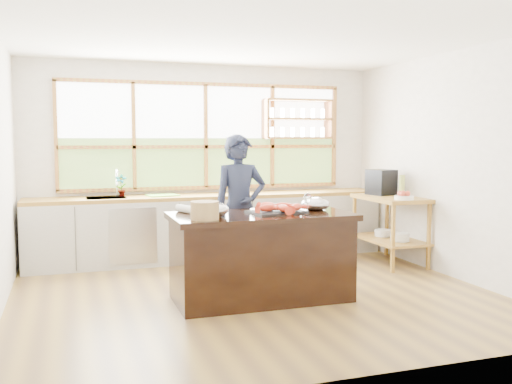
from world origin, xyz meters
name	(u,v)px	position (x,y,z in m)	size (l,w,h in m)	color
ground_plane	(255,294)	(0.00, 0.00, 0.00)	(5.00, 5.00, 0.00)	olive
room_shell	(243,131)	(0.02, 0.51, 1.75)	(5.02, 4.52, 2.71)	white
back_counter	(210,226)	(-0.02, 1.94, 0.45)	(4.90, 0.63, 0.90)	beige
right_shelf_unit	(390,219)	(2.19, 0.89, 0.60)	(0.62, 1.10, 0.90)	#AA792C
island	(261,256)	(0.00, -0.20, 0.45)	(1.85, 0.90, 0.90)	black
cook	(240,209)	(0.01, 0.61, 0.86)	(0.62, 0.41, 1.71)	#1B2136
potted_plant	(121,185)	(-1.20, 2.00, 1.05)	(0.16, 0.11, 0.30)	slate
cutting_board	(163,195)	(-0.67, 1.94, 0.91)	(0.40, 0.30, 0.01)	#6DC636
espresso_machine	(381,182)	(2.19, 1.14, 1.07)	(0.30, 0.32, 0.34)	black
wine_bottle	(402,186)	(2.24, 0.71, 1.05)	(0.07, 0.07, 0.30)	#98AB4A
fruit_bowl	(404,196)	(2.14, 0.50, 0.94)	(0.24, 0.24, 0.11)	white
slate_board	(277,212)	(0.17, -0.19, 0.91)	(0.55, 0.40, 0.02)	black
lobster_pile	(280,207)	(0.19, -0.22, 0.96)	(0.52, 0.48, 0.08)	red
mixing_bowl_left	(212,210)	(-0.53, -0.27, 0.97)	(0.32, 0.32, 0.15)	#B7BBBF
mixing_bowl_right	(315,204)	(0.64, -0.12, 0.96)	(0.31, 0.31, 0.15)	#B7BBBF
wine_glass	(308,199)	(0.40, -0.46, 1.06)	(0.08, 0.08, 0.22)	silver
wicker_basket	(205,210)	(-0.65, -0.45, 0.99)	(0.27, 0.27, 0.17)	#A3804E
parchment_roll	(186,209)	(-0.72, 0.09, 0.94)	(0.08, 0.08, 0.30)	white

